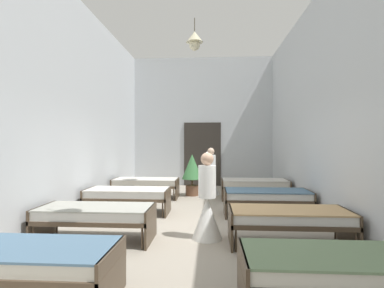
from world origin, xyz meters
TOP-DOWN VIEW (x-y plane):
  - ground_plane at (0.00, 0.00)m, footprint 5.87×11.66m
  - room_shell at (-0.00, 1.17)m, footprint 5.67×11.26m
  - bed_left_row_0 at (-1.58, -2.85)m, footprint 1.90×0.84m
  - bed_right_row_0 at (1.58, -2.85)m, footprint 1.90×0.84m
  - bed_left_row_1 at (-1.58, -0.95)m, footprint 1.90×0.84m
  - bed_right_row_1 at (1.58, -0.95)m, footprint 1.90×0.84m
  - bed_left_row_2 at (-1.58, 0.95)m, footprint 1.90×0.84m
  - bed_right_row_2 at (1.58, 0.95)m, footprint 1.90×0.84m
  - bed_left_row_3 at (-1.58, 2.85)m, footprint 1.90×0.84m
  - bed_right_row_3 at (1.58, 2.85)m, footprint 1.90×0.84m
  - nurse_near_aisle at (0.33, 3.55)m, footprint 0.52×0.52m
  - nurse_mid_aisle at (0.27, -0.73)m, footprint 0.52×0.52m
  - potted_plant at (-0.25, 3.36)m, footprint 0.63×0.63m

SIDE VIEW (x-z plane):
  - ground_plane at x=0.00m, z-range -0.10..0.00m
  - bed_left_row_0 at x=-1.58m, z-range 0.15..0.73m
  - bed_right_row_0 at x=1.58m, z-range 0.15..0.73m
  - bed_left_row_1 at x=-1.58m, z-range 0.15..0.73m
  - bed_right_row_1 at x=1.58m, z-range 0.15..0.73m
  - bed_left_row_2 at x=-1.58m, z-range 0.15..0.73m
  - bed_right_row_2 at x=1.58m, z-range 0.15..0.73m
  - bed_left_row_3 at x=-1.58m, z-range 0.15..0.73m
  - bed_right_row_3 at x=1.58m, z-range 0.15..0.73m
  - nurse_near_aisle at x=0.33m, z-range -0.21..1.27m
  - nurse_mid_aisle at x=0.27m, z-range -0.21..1.27m
  - potted_plant at x=-0.25m, z-range 0.15..1.43m
  - room_shell at x=0.00m, z-range 0.00..4.89m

